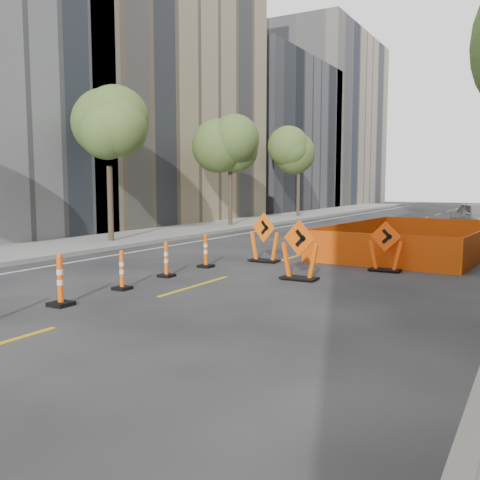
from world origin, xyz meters
The scene contains 16 objects.
ground_plane centered at (0.00, 0.00, 0.00)m, with size 140.00×140.00×0.00m, color black.
sidewalk_left centered at (-9.00, 12.00, 0.07)m, with size 4.00×90.00×0.15m, color gray.
bld_left_c centered at (-17.00, 20.80, 13.00)m, with size 12.00×18.00×26.00m, color tan.
bld_left_d centered at (-17.00, 39.20, 7.00)m, with size 12.00×16.00×14.00m, color #4C4C51.
bld_left_e centered at (-17.00, 55.60, 10.00)m, with size 12.00×20.00×20.00m, color gray.
tree_l_b centered at (-8.40, 10.00, 4.53)m, with size 2.80×2.80×5.95m.
tree_l_c centered at (-8.40, 20.00, 4.53)m, with size 2.80×2.80×5.95m.
tree_l_d centered at (-8.40, 30.00, 4.53)m, with size 2.80×2.80×5.95m.
channelizer_3 centered at (-1.25, 0.79, 0.56)m, with size 0.44×0.44×1.11m, color #FF4E0A, non-canonical shape.
channelizer_4 centered at (-1.31, 2.75, 0.48)m, with size 0.38×0.38×0.97m, color #F35A0A, non-canonical shape.
channelizer_5 centered at (-1.46, 4.71, 0.49)m, with size 0.39×0.39×0.98m, color #FF580A, non-canonical shape.
channelizer_6 centered at (-1.43, 6.67, 0.52)m, with size 0.41×0.41×1.05m, color #DB5009, non-canonical shape.
chevron_sign_left centered at (-0.39, 8.59, 0.81)m, with size 1.08×0.65×1.62m, color #FB660A, non-canonical shape.
chevron_sign_center centered at (1.92, 6.10, 0.81)m, with size 1.07×0.64×1.61m, color #E45309, non-canonical shape.
chevron_sign_right centered at (3.57, 8.61, 0.74)m, with size 0.99×0.59×1.48m, color #F1490A, non-canonical shape.
safety_fence centered at (3.45, 13.32, 0.53)m, with size 4.95×8.43×1.05m, color #DA5C0B, non-canonical shape.
Camera 1 is at (7.48, -6.98, 2.57)m, focal length 40.00 mm.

